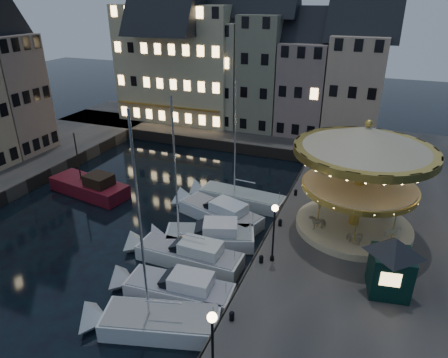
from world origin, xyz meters
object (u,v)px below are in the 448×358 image
at_px(bollard_d, 296,192).
at_px(streetlamp_a, 212,339).
at_px(bollard_a, 232,315).
at_px(motorboat_e, 217,212).
at_px(motorboat_d, 204,237).
at_px(bollard_b, 261,259).
at_px(carousel, 363,160).
at_px(streetlamp_b, 274,225).
at_px(streetlamp_c, 312,154).
at_px(bollard_c, 280,222).
at_px(red_fishing_boat, 91,187).
at_px(motorboat_f, 236,197).
at_px(motorboat_c, 184,254).
at_px(ticket_kiosk, 393,256).
at_px(motorboat_b, 173,289).
at_px(motorboat_a, 151,322).

bearing_deg(bollard_d, streetlamp_a, -88.28).
bearing_deg(bollard_a, motorboat_e, 116.16).
height_order(bollard_d, motorboat_d, motorboat_d).
distance_m(bollard_b, carousel, 9.91).
height_order(streetlamp_b, bollard_a, streetlamp_b).
relative_size(streetlamp_c, motorboat_d, 0.54).
xyz_separation_m(bollard_c, motorboat_d, (-5.16, -2.64, -0.96)).
distance_m(bollard_d, red_fishing_boat, 19.24).
height_order(bollard_b, bollard_d, same).
relative_size(motorboat_f, red_fishing_boat, 1.39).
xyz_separation_m(motorboat_c, ticket_kiosk, (13.31, 0.31, 3.10)).
bearing_deg(motorboat_e, bollard_c, -11.89).
bearing_deg(ticket_kiosk, streetlamp_c, 117.13).
bearing_deg(motorboat_f, streetlamp_b, -57.34).
xyz_separation_m(bollard_b, ticket_kiosk, (7.74, 0.08, 2.17)).
relative_size(bollard_b, motorboat_c, 0.05).
height_order(bollard_c, red_fishing_boat, red_fishing_boat).
bearing_deg(red_fishing_boat, bollard_b, -18.02).
relative_size(bollard_d, motorboat_b, 0.07).
relative_size(bollard_b, bollard_d, 1.00).
xyz_separation_m(motorboat_f, ticket_kiosk, (12.95, -9.49, 3.25)).
xyz_separation_m(streetlamp_b, red_fishing_boat, (-19.31, 5.59, -3.31)).
height_order(streetlamp_b, motorboat_a, motorboat_a).
height_order(streetlamp_c, motorboat_b, streetlamp_c).
bearing_deg(streetlamp_a, motorboat_b, 131.86).
relative_size(bollard_d, motorboat_a, 0.04).
height_order(motorboat_c, motorboat_d, motorboat_c).
relative_size(bollard_a, motorboat_c, 0.05).
bearing_deg(streetlamp_a, bollard_d, 91.72).
relative_size(motorboat_c, motorboat_d, 1.49).
xyz_separation_m(motorboat_f, red_fishing_boat, (-13.50, -3.48, 0.18)).
xyz_separation_m(motorboat_b, ticket_kiosk, (12.28, 3.83, 3.14)).
relative_size(bollard_c, ticket_kiosk, 0.14).
bearing_deg(bollard_d, bollard_c, -90.00).
relative_size(motorboat_e, ticket_kiosk, 2.03).
bearing_deg(bollard_c, bollard_a, -90.00).
height_order(streetlamp_a, motorboat_a, motorboat_a).
xyz_separation_m(bollard_a, motorboat_c, (-5.57, 5.27, -0.92)).
height_order(bollard_b, motorboat_b, motorboat_b).
relative_size(streetlamp_a, motorboat_e, 0.49).
bearing_deg(streetlamp_a, motorboat_e, 112.01).
xyz_separation_m(bollard_a, bollard_d, (0.00, 16.00, 0.00)).
xyz_separation_m(motorboat_a, motorboat_d, (-0.73, 8.97, 0.10)).
height_order(motorboat_c, ticket_kiosk, motorboat_c).
bearing_deg(motorboat_b, motorboat_a, -87.80).
xyz_separation_m(bollard_a, bollard_c, (0.00, 10.50, 0.00)).
xyz_separation_m(bollard_d, carousel, (5.22, -3.96, 5.30)).
height_order(streetlamp_b, motorboat_f, motorboat_f).
bearing_deg(motorboat_b, carousel, 46.51).
height_order(streetlamp_b, motorboat_b, streetlamp_b).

